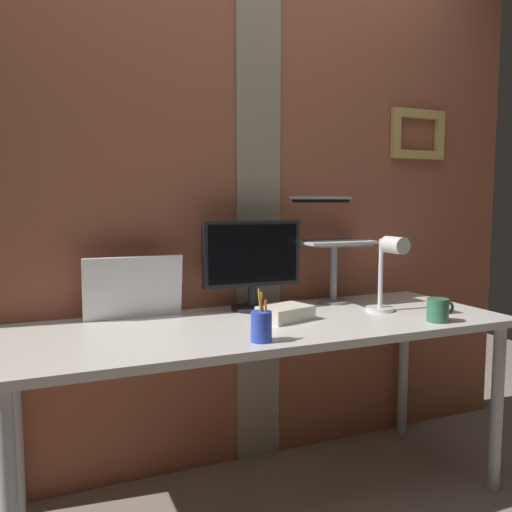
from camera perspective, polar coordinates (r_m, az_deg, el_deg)
name	(u,v)px	position (r m, az deg, el deg)	size (l,w,h in m)	color
ground_plane	(260,497)	(2.36, 0.39, -24.77)	(6.00, 6.00, 0.00)	gray
brick_wall_back	(227,198)	(2.39, -3.23, 6.35)	(3.13, 0.16, 2.44)	#9E563D
desk	(266,339)	(2.07, 1.09, -9.03)	(1.95, 0.72, 0.74)	silver
monitor	(252,258)	(2.25, -0.43, -0.27)	(0.44, 0.18, 0.39)	black
laptop_stand	(334,263)	(2.44, 8.47, -0.78)	(0.28, 0.22, 0.28)	gray
laptop	(326,230)	(2.49, 7.70, 2.82)	(0.34, 0.29, 0.22)	silver
whiteboard_panel	(133,288)	(2.14, -13.22, -3.40)	(0.39, 0.02, 0.25)	white
desk_lamp	(389,266)	(2.25, 14.30, -1.07)	(0.12, 0.20, 0.33)	white
pen_cup	(261,326)	(1.76, 0.59, -7.64)	(0.07, 0.07, 0.18)	blue
coffee_mug	(438,310)	(2.17, 19.27, -5.59)	(0.12, 0.08, 0.09)	#33724C
paper_clutter_stack	(285,313)	(2.09, 3.21, -6.23)	(0.20, 0.14, 0.06)	silver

